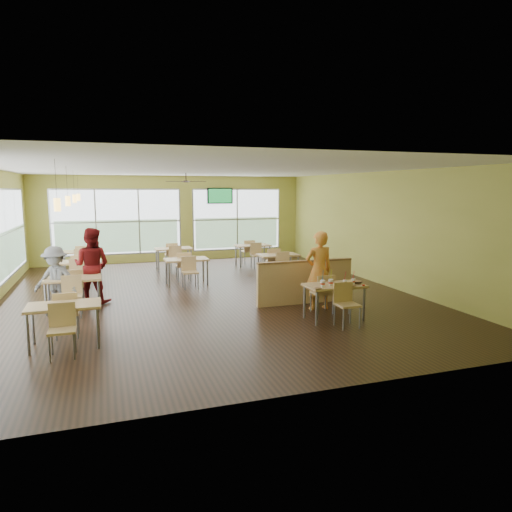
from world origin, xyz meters
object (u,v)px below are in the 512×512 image
main_table (334,290)px  half_wall_divider (305,282)px  man_plaid (319,271)px  food_basket (357,282)px

main_table → half_wall_divider: half_wall_divider is taller
half_wall_divider → man_plaid: size_ratio=1.35×
main_table → man_plaid: size_ratio=0.85×
half_wall_divider → man_plaid: man_plaid is taller
man_plaid → food_basket: bearing=114.9°
half_wall_divider → man_plaid: (0.07, -0.59, 0.37)m
half_wall_divider → main_table: bearing=-90.0°
man_plaid → food_basket: man_plaid is taller
food_basket → half_wall_divider: bearing=108.4°
man_plaid → half_wall_divider: bearing=-84.0°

